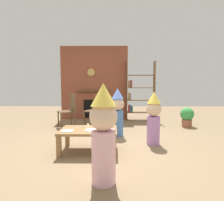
# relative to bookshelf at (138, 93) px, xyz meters

# --- Properties ---
(ground_plane) EXTENTS (12.00, 12.00, 0.00)m
(ground_plane) POSITION_rel_bookshelf_xyz_m (-0.98, -2.40, -0.87)
(ground_plane) COLOR #846B4C
(brick_fireplace_feature) EXTENTS (2.20, 0.28, 2.40)m
(brick_fireplace_feature) POSITION_rel_bookshelf_xyz_m (-1.44, 0.20, 0.32)
(brick_fireplace_feature) COLOR brown
(brick_fireplace_feature) RESTS_ON ground_plane
(bookshelf) EXTENTS (0.90, 0.28, 1.90)m
(bookshelf) POSITION_rel_bookshelf_xyz_m (0.00, 0.00, 0.00)
(bookshelf) COLOR brown
(bookshelf) RESTS_ON ground_plane
(coffee_table) EXTENTS (0.98, 0.64, 0.39)m
(coffee_table) POSITION_rel_bookshelf_xyz_m (-1.23, -2.85, -0.54)
(coffee_table) COLOR olive
(coffee_table) RESTS_ON ground_plane
(paper_cup_near_left) EXTENTS (0.08, 0.08, 0.09)m
(paper_cup_near_left) POSITION_rel_bookshelf_xyz_m (-0.85, -2.64, -0.43)
(paper_cup_near_left) COLOR #669EE0
(paper_cup_near_left) RESTS_ON coffee_table
(paper_cup_near_right) EXTENTS (0.07, 0.07, 0.10)m
(paper_cup_near_right) POSITION_rel_bookshelf_xyz_m (-0.99, -2.96, -0.43)
(paper_cup_near_right) COLOR #E5666B
(paper_cup_near_right) RESTS_ON coffee_table
(paper_cup_center) EXTENTS (0.07, 0.07, 0.09)m
(paper_cup_center) POSITION_rel_bookshelf_xyz_m (-0.99, -2.87, -0.43)
(paper_cup_center) COLOR #8CD18C
(paper_cup_center) RESTS_ON coffee_table
(paper_cup_far_left) EXTENTS (0.07, 0.07, 0.09)m
(paper_cup_far_left) POSITION_rel_bookshelf_xyz_m (-0.87, -2.90, -0.43)
(paper_cup_far_left) COLOR #F2CC4C
(paper_cup_far_left) RESTS_ON coffee_table
(paper_plate_front) EXTENTS (0.21, 0.21, 0.01)m
(paper_plate_front) POSITION_rel_bookshelf_xyz_m (-1.17, -2.94, -0.47)
(paper_plate_front) COLOR white
(paper_plate_front) RESTS_ON coffee_table
(paper_plate_rear) EXTENTS (0.20, 0.20, 0.01)m
(paper_plate_rear) POSITION_rel_bookshelf_xyz_m (-1.56, -2.99, -0.47)
(paper_plate_rear) COLOR white
(paper_plate_rear) RESTS_ON coffee_table
(birthday_cake_slice) EXTENTS (0.10, 0.10, 0.06)m
(birthday_cake_slice) POSITION_rel_bookshelf_xyz_m (-1.27, -2.62, -0.45)
(birthday_cake_slice) COLOR #EAC68C
(birthday_cake_slice) RESTS_ON coffee_table
(table_fork) EXTENTS (0.15, 0.06, 0.01)m
(table_fork) POSITION_rel_bookshelf_xyz_m (-1.40, -2.73, -0.47)
(table_fork) COLOR silver
(table_fork) RESTS_ON coffee_table
(child_with_cone_hat) EXTENTS (0.33, 0.33, 1.19)m
(child_with_cone_hat) POSITION_rel_bookshelf_xyz_m (-0.91, -3.89, -0.24)
(child_with_cone_hat) COLOR #EAB2C6
(child_with_cone_hat) RESTS_ON ground_plane
(child_in_pink) EXTENTS (0.29, 0.29, 1.03)m
(child_in_pink) POSITION_rel_bookshelf_xyz_m (-0.02, -2.47, -0.32)
(child_in_pink) COLOR #B27FCC
(child_in_pink) RESTS_ON ground_plane
(child_by_the_chairs) EXTENTS (0.30, 0.30, 1.08)m
(child_by_the_chairs) POSITION_rel_bookshelf_xyz_m (-0.70, -1.87, -0.30)
(child_by_the_chairs) COLOR #4C7FC6
(child_by_the_chairs) RESTS_ON ground_plane
(dining_chair_left) EXTENTS (0.54, 0.54, 0.90)m
(dining_chair_left) POSITION_rel_bookshelf_xyz_m (-1.98, -1.06, -0.36)
(dining_chair_left) COLOR brown
(dining_chair_left) RESTS_ON ground_plane
(dining_chair_middle) EXTENTS (0.51, 0.51, 0.90)m
(dining_chair_middle) POSITION_rel_bookshelf_xyz_m (-1.27, -1.03, -0.36)
(dining_chair_middle) COLOR brown
(dining_chair_middle) RESTS_ON ground_plane
(potted_plant_tall) EXTENTS (0.36, 0.36, 0.53)m
(potted_plant_tall) POSITION_rel_bookshelf_xyz_m (1.24, -0.93, -0.58)
(potted_plant_tall) COLOR #9E5B42
(potted_plant_tall) RESTS_ON ground_plane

